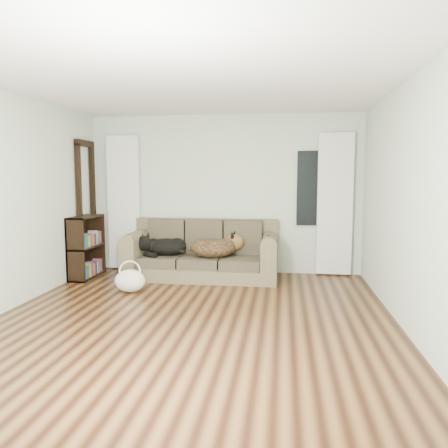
# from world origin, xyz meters

# --- Properties ---
(floor) EXTENTS (5.00, 5.00, 0.00)m
(floor) POSITION_xyz_m (0.00, 0.00, 0.00)
(floor) COLOR black
(floor) RESTS_ON ground
(ceiling) EXTENTS (5.00, 5.00, 0.00)m
(ceiling) POSITION_xyz_m (0.00, 0.00, 2.60)
(ceiling) COLOR white
(ceiling) RESTS_ON ground
(wall_back) EXTENTS (4.50, 0.04, 2.60)m
(wall_back) POSITION_xyz_m (0.00, 2.50, 1.30)
(wall_back) COLOR #B2C3AB
(wall_back) RESTS_ON ground
(wall_left) EXTENTS (0.04, 5.00, 2.60)m
(wall_left) POSITION_xyz_m (-2.25, 0.00, 1.30)
(wall_left) COLOR #B2C3AB
(wall_left) RESTS_ON ground
(wall_right) EXTENTS (0.04, 5.00, 2.60)m
(wall_right) POSITION_xyz_m (2.25, 0.00, 1.30)
(wall_right) COLOR #B2C3AB
(wall_right) RESTS_ON ground
(curtain_left) EXTENTS (0.55, 0.08, 2.25)m
(curtain_left) POSITION_xyz_m (-1.70, 2.42, 1.15)
(curtain_left) COLOR silver
(curtain_left) RESTS_ON ground
(curtain_right) EXTENTS (0.55, 0.08, 2.25)m
(curtain_right) POSITION_xyz_m (1.80, 2.42, 1.15)
(curtain_right) COLOR silver
(curtain_right) RESTS_ON ground
(window_pane) EXTENTS (0.50, 0.03, 1.20)m
(window_pane) POSITION_xyz_m (1.45, 2.47, 1.40)
(window_pane) COLOR black
(window_pane) RESTS_ON wall_back
(door_casing) EXTENTS (0.07, 0.60, 2.10)m
(door_casing) POSITION_xyz_m (-2.20, 2.05, 1.05)
(door_casing) COLOR black
(door_casing) RESTS_ON ground
(sofa) EXTENTS (2.37, 1.02, 0.97)m
(sofa) POSITION_xyz_m (-0.28, 1.97, 0.45)
(sofa) COLOR brown
(sofa) RESTS_ON floor
(dog_black_lab) EXTENTS (0.68, 0.50, 0.27)m
(dog_black_lab) POSITION_xyz_m (-0.88, 1.95, 0.48)
(dog_black_lab) COLOR black
(dog_black_lab) RESTS_ON sofa
(dog_shepherd) EXTENTS (0.80, 0.64, 0.31)m
(dog_shepherd) POSITION_xyz_m (-0.04, 1.91, 0.49)
(dog_shepherd) COLOR black
(dog_shepherd) RESTS_ON sofa
(tv_remote) EXTENTS (0.06, 0.20, 0.02)m
(tv_remote) POSITION_xyz_m (0.77, 1.78, 0.73)
(tv_remote) COLOR black
(tv_remote) RESTS_ON sofa
(tote_bag) EXTENTS (0.44, 0.34, 0.31)m
(tote_bag) POSITION_xyz_m (-1.10, 0.98, 0.16)
(tote_bag) COLOR silver
(tote_bag) RESTS_ON floor
(bookshelf) EXTENTS (0.30, 0.78, 0.98)m
(bookshelf) POSITION_xyz_m (-2.09, 1.76, 0.50)
(bookshelf) COLOR black
(bookshelf) RESTS_ON floor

